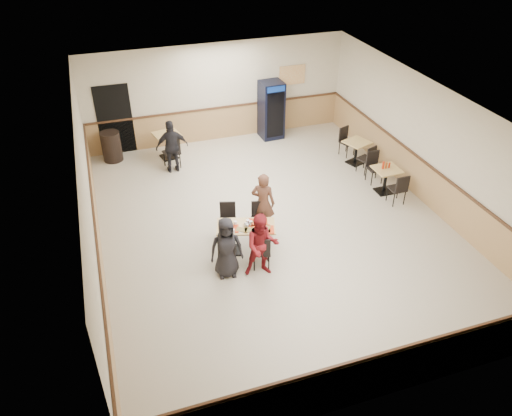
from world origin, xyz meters
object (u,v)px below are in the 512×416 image
object	(u,v)px
diner_woman_left	(226,248)
diner_woman_right	(262,245)
back_table	(168,142)
lone_diner	(172,147)
side_table_near	(386,177)
pepsi_cooler	(271,110)
diner_man_opposite	(263,203)
main_table	(246,234)
side_table_far	(356,149)
trash_bin	(112,146)

from	to	relation	value
diner_woman_left	diner_woman_right	bearing A→B (deg)	-9.47
diner_woman_right	back_table	bearing A→B (deg)	110.63
back_table	lone_diner	bearing A→B (deg)	-90.00
side_table_near	pepsi_cooler	xyz separation A→B (m)	(-1.68, 4.11, 0.44)
diner_man_opposite	back_table	xyz separation A→B (m)	(-1.45, 4.33, -0.25)
back_table	diner_woman_right	bearing A→B (deg)	-80.90
main_table	pepsi_cooler	bearing A→B (deg)	81.45
side_table_far	pepsi_cooler	bearing A→B (deg)	124.93
diner_woman_left	side_table_far	world-z (taller)	diner_woman_left
lone_diner	back_table	xyz separation A→B (m)	(0.00, 0.86, -0.25)
diner_woman_right	side_table_far	xyz separation A→B (m)	(4.13, 3.71, -0.27)
diner_woman_right	pepsi_cooler	xyz separation A→B (m)	(2.43, 6.16, 0.18)
diner_woman_right	trash_bin	distance (m)	6.61
diner_woman_left	pepsi_cooler	world-z (taller)	pepsi_cooler
diner_man_opposite	pepsi_cooler	bearing A→B (deg)	-80.50
diner_man_opposite	trash_bin	world-z (taller)	diner_man_opposite
main_table	side_table_far	bearing A→B (deg)	51.02
diner_woman_right	lone_diner	distance (m)	4.99
main_table	diner_woman_left	bearing A→B (deg)	-117.90
diner_man_opposite	back_table	size ratio (longest dim) A/B	1.80
main_table	trash_bin	size ratio (longest dim) A/B	1.58
diner_woman_left	lone_diner	world-z (taller)	lone_diner
side_table_far	side_table_near	bearing A→B (deg)	-90.99
lone_diner	side_table_near	size ratio (longest dim) A/B	2.20
side_table_near	side_table_far	xyz separation A→B (m)	(0.03, 1.67, -0.00)
main_table	side_table_far	world-z (taller)	side_table_far
diner_man_opposite	pepsi_cooler	size ratio (longest dim) A/B	0.84
diner_man_opposite	trash_bin	bearing A→B (deg)	-25.71
side_table_near	trash_bin	bearing A→B (deg)	148.34
back_table	pepsi_cooler	xyz separation A→B (m)	(3.35, 0.39, 0.40)
side_table_far	trash_bin	world-z (taller)	trash_bin
diner_woman_left	side_table_near	xyz separation A→B (m)	(4.79, 1.84, -0.23)
diner_woman_left	side_table_far	size ratio (longest dim) A/B	1.68
main_table	diner_woman_right	xyz separation A→B (m)	(0.08, -0.82, 0.27)
pepsi_cooler	diner_man_opposite	bearing A→B (deg)	-114.89
back_table	trash_bin	world-z (taller)	trash_bin
diner_woman_left	side_table_near	size ratio (longest dim) A/B	2.00
diner_man_opposite	pepsi_cooler	world-z (taller)	pepsi_cooler
diner_woman_right	side_table_near	size ratio (longest dim) A/B	2.10
pepsi_cooler	trash_bin	bearing A→B (deg)	177.57
side_table_near	side_table_far	world-z (taller)	side_table_near
lone_diner	side_table_near	distance (m)	5.79
main_table	pepsi_cooler	distance (m)	5.91
diner_man_opposite	side_table_far	distance (m)	4.28
lone_diner	side_table_near	bearing A→B (deg)	150.87
side_table_far	trash_bin	distance (m)	7.05
lone_diner	main_table	bearing A→B (deg)	102.14
diner_woman_left	back_table	world-z (taller)	diner_woman_left
back_table	side_table_far	bearing A→B (deg)	-22.11
back_table	pepsi_cooler	size ratio (longest dim) A/B	0.47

